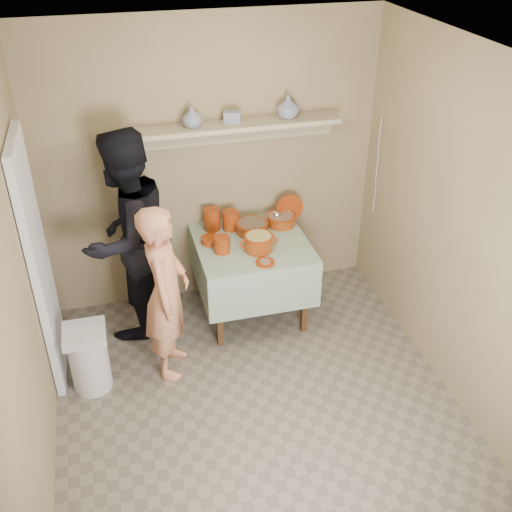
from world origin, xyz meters
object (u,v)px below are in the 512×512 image
object	(u,v)px
serving_table	(252,253)
cazuela_rice	(259,241)
person_cook	(166,293)
trash_bin	(89,358)
person_helper	(127,237)

from	to	relation	value
serving_table	cazuela_rice	size ratio (longest dim) A/B	2.95
person_cook	trash_bin	distance (m)	0.79
cazuela_rice	trash_bin	world-z (taller)	cazuela_rice
person_helper	cazuela_rice	bearing A→B (deg)	124.31
person_helper	cazuela_rice	world-z (taller)	person_helper
serving_table	trash_bin	size ratio (longest dim) A/B	1.74
serving_table	trash_bin	bearing A→B (deg)	-157.02
person_cook	cazuela_rice	world-z (taller)	person_cook
serving_table	cazuela_rice	world-z (taller)	cazuela_rice
person_cook	trash_bin	world-z (taller)	person_cook
cazuela_rice	serving_table	bearing A→B (deg)	99.11
person_cook	cazuela_rice	size ratio (longest dim) A/B	4.49
person_cook	trash_bin	bearing A→B (deg)	110.99
serving_table	cazuela_rice	distance (m)	0.25
person_cook	person_helper	xyz separation A→B (m)	(-0.23, 0.61, 0.19)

